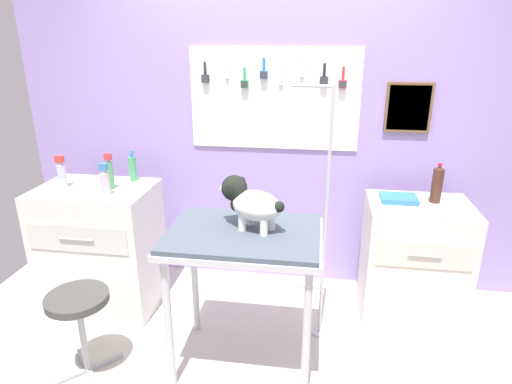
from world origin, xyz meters
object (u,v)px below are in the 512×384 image
Objects in this scene: shampoo_bottle at (62,174)px; soda_bottle at (437,184)px; counter_left at (101,247)px; grooming_arm at (324,229)px; grooming_table at (244,247)px; cabinet_right at (413,262)px; dog at (250,202)px; stool at (79,309)px.

shampoo_bottle is 2.57m from soda_bottle.
grooming_arm is at bearing -4.75° from counter_left.
soda_bottle is at bearing 25.64° from grooming_arm.
cabinet_right is at bearing 30.17° from grooming_table.
grooming_table is 2.21× the size of dog.
shampoo_bottle is (-2.46, -0.18, 0.59)m from cabinet_right.
stool is at bearing -58.04° from shampoo_bottle.
counter_left is at bearing 3.70° from shampoo_bottle.
cabinet_right is at bearing 24.81° from grooming_arm.
shampoo_bottle is (-0.44, 0.70, 0.58)m from stool.
grooming_arm reaches higher than cabinet_right.
soda_bottle is (2.35, 0.22, 0.54)m from counter_left.
counter_left is (-1.15, 0.47, -0.33)m from grooming_table.
grooming_table is 1.02× the size of cabinet_right.
stool is 1.99× the size of soda_bottle.
stool is at bearing -165.42° from grooming_table.
counter_left is 1.06× the size of cabinet_right.
cabinet_right is (0.64, 0.29, -0.35)m from grooming_arm.
dog is at bearing -145.13° from grooming_arm.
grooming_arm reaches higher than soda_bottle.
dog reaches higher than soda_bottle.
shampoo_bottle is at bearing -174.78° from soda_bottle.
grooming_table is 0.96× the size of counter_left.
cabinet_right is 3.86× the size of shampoo_bottle.
soda_bottle is (1.16, 0.65, -0.06)m from dog.
counter_left is at bearing -174.64° from soda_bottle.
dog is 1.39m from counter_left.
counter_left is 1.73× the size of stool.
cabinet_right is at bearing 23.44° from stool.
cabinet_right is at bearing 4.11° from counter_left.
dog is 1.33m from soda_bottle.
grooming_arm is at bearing 34.87° from dog.
grooming_arm is at bearing -155.19° from cabinet_right.
stool is (0.23, -0.72, -0.02)m from counter_left.
counter_left is 4.11× the size of shampoo_bottle.
soda_bottle reaches higher than cabinet_right.
soda_bottle is (0.10, 0.06, 0.56)m from cabinet_right.
shampoo_bottle is at bearing 161.40° from grooming_table.
counter_left is (-1.61, 0.13, -0.32)m from grooming_arm.
grooming_arm is 0.78m from cabinet_right.
grooming_table reaches higher than cabinet_right.
soda_bottle is (0.74, 0.35, 0.22)m from grooming_arm.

